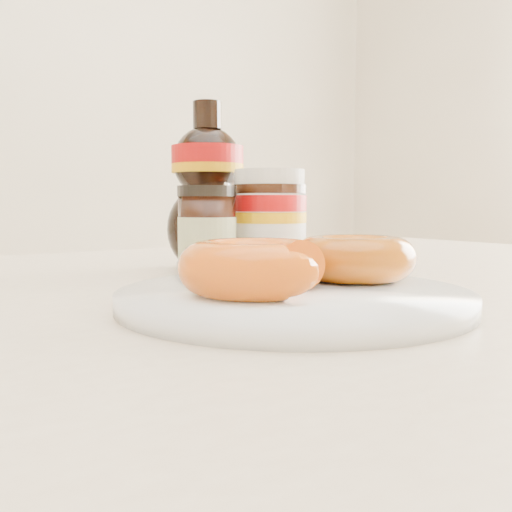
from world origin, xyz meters
TOP-DOWN VIEW (x-y plane):
  - dining_table at (0.00, 0.10)m, footprint 1.40×0.90m
  - plate at (-0.05, -0.03)m, footprint 0.27×0.27m
  - donut_bitten at (-0.09, -0.03)m, footprint 0.14×0.14m
  - donut_whole at (0.03, -0.01)m, footprint 0.13×0.13m
  - nutella_jar at (0.05, 0.14)m, footprint 0.08×0.08m
  - syrup_bottle at (0.02, 0.23)m, footprint 0.10×0.09m
  - dark_jar at (-0.03, 0.14)m, footprint 0.06×0.06m

SIDE VIEW (x-z plane):
  - dining_table at x=0.00m, z-range 0.29..1.04m
  - plate at x=-0.05m, z-range 0.75..0.76m
  - donut_whole at x=0.03m, z-range 0.76..0.80m
  - donut_bitten at x=-0.09m, z-range 0.76..0.80m
  - dark_jar at x=-0.03m, z-range 0.75..0.85m
  - nutella_jar at x=0.05m, z-range 0.75..0.87m
  - syrup_bottle at x=0.02m, z-range 0.75..0.95m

